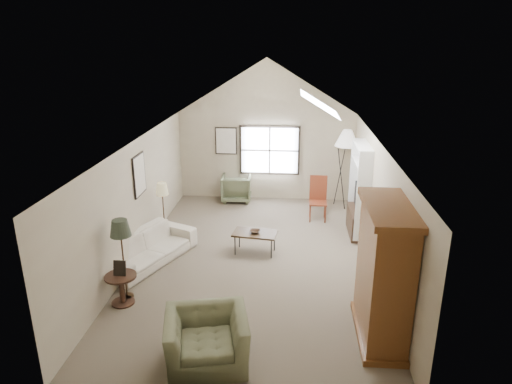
# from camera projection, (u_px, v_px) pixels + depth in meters

# --- Properties ---
(room_shell) EXTENTS (5.01, 8.01, 4.00)m
(room_shell) POSITION_uv_depth(u_px,v_px,m) (254.00, 109.00, 8.69)
(room_shell) COLOR #6E5D4E
(room_shell) RESTS_ON ground
(window) EXTENTS (1.72, 0.08, 1.42)m
(window) POSITION_uv_depth(u_px,v_px,m) (270.00, 150.00, 12.98)
(window) COLOR black
(window) RESTS_ON room_shell
(skylight) EXTENTS (0.80, 1.20, 0.52)m
(skylight) POSITION_uv_depth(u_px,v_px,m) (320.00, 103.00, 9.43)
(skylight) COLOR white
(skylight) RESTS_ON room_shell
(wall_art) EXTENTS (1.97, 3.71, 0.88)m
(wall_art) POSITION_uv_depth(u_px,v_px,m) (185.00, 157.00, 11.14)
(wall_art) COLOR black
(wall_art) RESTS_ON room_shell
(armoire) EXTENTS (0.60, 1.50, 2.20)m
(armoire) POSITION_uv_depth(u_px,v_px,m) (384.00, 273.00, 6.94)
(armoire) COLOR brown
(armoire) RESTS_ON ground
(tv_alcove) EXTENTS (0.32, 1.30, 2.10)m
(tv_alcove) POSITION_uv_depth(u_px,v_px,m) (360.00, 188.00, 10.68)
(tv_alcove) COLOR white
(tv_alcove) RESTS_ON ground
(media_console) EXTENTS (0.34, 1.18, 0.60)m
(media_console) POSITION_uv_depth(u_px,v_px,m) (356.00, 222.00, 10.96)
(media_console) COLOR #382316
(media_console) RESTS_ON ground
(tv_panel) EXTENTS (0.05, 0.90, 0.55)m
(tv_panel) POSITION_uv_depth(u_px,v_px,m) (358.00, 197.00, 10.76)
(tv_panel) COLOR black
(tv_panel) RESTS_ON media_console
(sofa) EXTENTS (1.70, 2.39, 0.65)m
(sofa) POSITION_uv_depth(u_px,v_px,m) (149.00, 248.00, 9.56)
(sofa) COLOR beige
(sofa) RESTS_ON ground
(armchair_near) EXTENTS (1.36, 1.25, 0.76)m
(armchair_near) POSITION_uv_depth(u_px,v_px,m) (207.00, 339.00, 6.57)
(armchair_near) COLOR #626345
(armchair_near) RESTS_ON ground
(armchair_far) EXTENTS (0.86, 0.89, 0.77)m
(armchair_far) POSITION_uv_depth(u_px,v_px,m) (237.00, 188.00, 13.15)
(armchair_far) COLOR #656D4C
(armchair_far) RESTS_ON ground
(coffee_table) EXTENTS (1.00, 0.64, 0.48)m
(coffee_table) POSITION_uv_depth(u_px,v_px,m) (255.00, 243.00, 9.98)
(coffee_table) COLOR #3D2B19
(coffee_table) RESTS_ON ground
(bowl) EXTENTS (0.25, 0.25, 0.06)m
(bowl) POSITION_uv_depth(u_px,v_px,m) (255.00, 231.00, 9.90)
(bowl) COLOR #362216
(bowl) RESTS_ON coffee_table
(side_table) EXTENTS (0.74, 0.74, 0.56)m
(side_table) POSITION_uv_depth(u_px,v_px,m) (122.00, 289.00, 8.06)
(side_table) COLOR #351E15
(side_table) RESTS_ON ground
(side_chair) EXTENTS (0.45, 0.45, 1.15)m
(side_chair) POSITION_uv_depth(u_px,v_px,m) (318.00, 199.00, 11.69)
(side_chair) COLOR maroon
(side_chair) RESTS_ON ground
(tripod_lamp) EXTENTS (0.66, 0.66, 2.21)m
(tripod_lamp) POSITION_uv_depth(u_px,v_px,m) (345.00, 168.00, 12.47)
(tripod_lamp) COLOR silver
(tripod_lamp) RESTS_ON ground
(dark_lamp) EXTENTS (0.49, 0.49, 1.55)m
(dark_lamp) POSITION_uv_depth(u_px,v_px,m) (123.00, 259.00, 8.09)
(dark_lamp) COLOR black
(dark_lamp) RESTS_ON ground
(tan_lamp) EXTENTS (0.37, 0.37, 1.39)m
(tan_lamp) POSITION_uv_depth(u_px,v_px,m) (164.00, 210.00, 10.57)
(tan_lamp) COLOR tan
(tan_lamp) RESTS_ON ground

